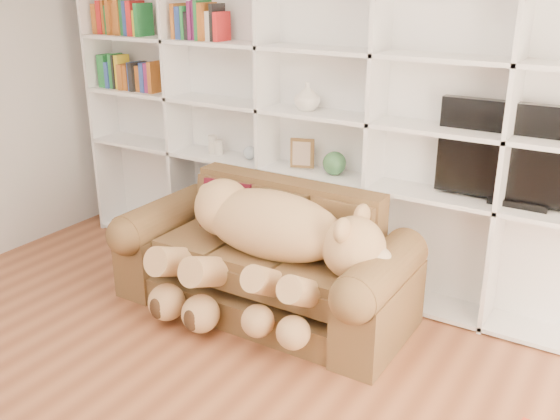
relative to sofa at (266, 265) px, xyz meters
The scene contains 12 objects.
wall_back 1.30m from the sofa, 84.04° to the left, with size 5.00×0.02×2.70m, color silver.
bookshelf 1.19m from the sofa, 103.39° to the left, with size 4.43×0.35×2.40m.
sofa is the anchor object (origin of this frame).
teddy_bear 0.35m from the sofa, 56.14° to the right, with size 1.53×0.84×0.89m.
throw_pillow 0.54m from the sofa, 160.85° to the left, with size 0.39×0.13×0.39m, color #580F24.
tv 1.85m from the sofa, 23.44° to the left, with size 1.09×0.18×0.64m.
picture_frame 0.90m from the sofa, 95.53° to the left, with size 0.18×0.03×0.22m, color brown.
green_vase 0.89m from the sofa, 70.58° to the left, with size 0.17×0.17×0.17m, color #315F36.
figurine_tall 1.24m from the sofa, 146.11° to the left, with size 0.08×0.08×0.15m, color beige.
figurine_short 1.19m from the sofa, 144.26° to the left, with size 0.07×0.07×0.12m, color beige.
snow_globe 1.00m from the sofa, 131.59° to the left, with size 0.11×0.11×0.11m, color silver.
shelf_vase 1.24m from the sofa, 92.30° to the left, with size 0.19×0.19×0.20m, color silver.
Camera 1 is at (2.08, -1.60, 2.23)m, focal length 40.00 mm.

